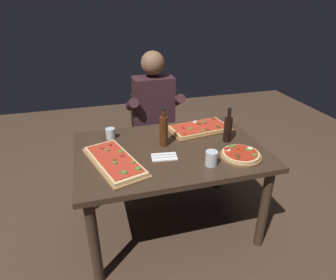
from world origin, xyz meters
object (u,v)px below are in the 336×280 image
object	(u,v)px
pizza_rectangular_front	(199,128)
seated_diner	(155,113)
pizza_round_far	(241,155)
diner_chair	(153,132)
pizza_rectangular_left	(114,161)
tumbler_far_side	(111,134)
dining_table	(170,160)
wine_bottle_dark	(164,131)
oil_bottle_amber	(228,129)
tumbler_near_camera	(211,159)

from	to	relation	value
pizza_rectangular_front	seated_diner	bearing A→B (deg)	119.80
pizza_rectangular_front	seated_diner	distance (m)	0.56
pizza_round_far	diner_chair	world-z (taller)	diner_chair
pizza_rectangular_front	pizza_rectangular_left	world-z (taller)	same
tumbler_far_side	seated_diner	distance (m)	0.64
dining_table	pizza_rectangular_left	xyz separation A→B (m)	(-0.42, -0.11, 0.12)
pizza_rectangular_front	pizza_rectangular_left	xyz separation A→B (m)	(-0.76, -0.36, -0.00)
pizza_rectangular_left	tumbler_far_side	distance (m)	0.41
wine_bottle_dark	oil_bottle_amber	world-z (taller)	wine_bottle_dark
wine_bottle_dark	dining_table	bearing A→B (deg)	-67.66
pizza_rectangular_front	pizza_rectangular_left	distance (m)	0.84
dining_table	pizza_round_far	bearing A→B (deg)	-29.72
tumbler_near_camera	seated_diner	xyz separation A→B (m)	(-0.15, 1.03, -0.04)
dining_table	wine_bottle_dark	bearing A→B (deg)	112.34
tumbler_near_camera	tumbler_far_side	distance (m)	0.86
wine_bottle_dark	oil_bottle_amber	size ratio (longest dim) A/B	1.09
dining_table	seated_diner	world-z (taller)	seated_diner
tumbler_near_camera	tumbler_far_side	size ratio (longest dim) A/B	1.20
oil_bottle_amber	pizza_round_far	bearing A→B (deg)	-94.20
pizza_rectangular_front	pizza_round_far	size ratio (longest dim) A/B	1.89
diner_chair	seated_diner	distance (m)	0.28
tumbler_far_side	diner_chair	xyz separation A→B (m)	(0.47, 0.56, -0.30)
oil_bottle_amber	seated_diner	world-z (taller)	seated_diner
diner_chair	pizza_rectangular_front	bearing A→B (deg)	-65.34
seated_diner	tumbler_near_camera	bearing A→B (deg)	-81.69
pizza_rectangular_front	tumbler_far_side	xyz separation A→B (m)	(-0.74, 0.05, 0.02)
tumbler_near_camera	diner_chair	size ratio (longest dim) A/B	0.12
pizza_rectangular_front	tumbler_near_camera	world-z (taller)	tumbler_near_camera
dining_table	seated_diner	distance (m)	0.74
dining_table	tumbler_far_side	world-z (taller)	tumbler_far_side
tumbler_near_camera	seated_diner	bearing A→B (deg)	98.31
oil_bottle_amber	seated_diner	distance (m)	0.85
dining_table	diner_chair	bearing A→B (deg)	86.17
pizza_rectangular_left	tumbler_near_camera	bearing A→B (deg)	-16.81
pizza_rectangular_left	seated_diner	size ratio (longest dim) A/B	0.49
dining_table	tumbler_near_camera	world-z (taller)	tumbler_near_camera
pizza_rectangular_front	tumbler_near_camera	size ratio (longest dim) A/B	5.46
oil_bottle_amber	tumbler_far_side	distance (m)	0.93
oil_bottle_amber	diner_chair	distance (m)	1.01
pizza_round_far	seated_diner	distance (m)	1.07
dining_table	pizza_rectangular_left	size ratio (longest dim) A/B	2.16
pizza_rectangular_front	pizza_round_far	bearing A→B (deg)	-77.00
oil_bottle_amber	diner_chair	xyz separation A→B (m)	(-0.41, 0.85, -0.36)
wine_bottle_dark	tumbler_far_side	size ratio (longest dim) A/B	3.53
dining_table	tumbler_far_side	bearing A→B (deg)	143.78
tumbler_near_camera	diner_chair	distance (m)	1.20
seated_diner	oil_bottle_amber	bearing A→B (deg)	-60.38
dining_table	seated_diner	bearing A→B (deg)	85.55
pizza_rectangular_front	wine_bottle_dark	world-z (taller)	wine_bottle_dark
pizza_round_far	wine_bottle_dark	bearing A→B (deg)	145.77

